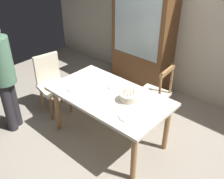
{
  "coord_description": "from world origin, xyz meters",
  "views": [
    {
      "loc": [
        1.96,
        -2.12,
        2.61
      ],
      "look_at": [
        0.05,
        0.0,
        0.85
      ],
      "focal_mm": 41.93,
      "sensor_mm": 36.0,
      "label": 1
    }
  ],
  "objects_px": {
    "birthday_cake": "(129,97)",
    "china_cabinet": "(143,38)",
    "chair_spindle_back": "(154,95)",
    "chair_upholstered": "(51,81)",
    "plate_near_celebrant": "(75,89)",
    "plate_far_side": "(115,86)",
    "person_celebrant": "(3,74)",
    "dining_table": "(109,100)",
    "plate_near_guest": "(128,116)"
  },
  "relations": [
    {
      "from": "plate_far_side",
      "to": "plate_near_guest",
      "type": "relative_size",
      "value": 1.0
    },
    {
      "from": "plate_near_celebrant",
      "to": "plate_far_side",
      "type": "distance_m",
      "value": 0.55
    },
    {
      "from": "chair_spindle_back",
      "to": "china_cabinet",
      "type": "bearing_deg",
      "value": 136.27
    },
    {
      "from": "plate_near_guest",
      "to": "person_celebrant",
      "type": "relative_size",
      "value": 0.14
    },
    {
      "from": "plate_far_side",
      "to": "china_cabinet",
      "type": "relative_size",
      "value": 0.12
    },
    {
      "from": "birthday_cake",
      "to": "plate_near_guest",
      "type": "xyz_separation_m",
      "value": [
        0.2,
        -0.26,
        -0.04
      ]
    },
    {
      "from": "birthday_cake",
      "to": "plate_far_side",
      "type": "bearing_deg",
      "value": 157.97
    },
    {
      "from": "plate_near_celebrant",
      "to": "chair_spindle_back",
      "type": "bearing_deg",
      "value": 56.33
    },
    {
      "from": "plate_far_side",
      "to": "birthday_cake",
      "type": "bearing_deg",
      "value": -22.03
    },
    {
      "from": "plate_near_guest",
      "to": "china_cabinet",
      "type": "relative_size",
      "value": 0.12
    },
    {
      "from": "birthday_cake",
      "to": "china_cabinet",
      "type": "relative_size",
      "value": 0.15
    },
    {
      "from": "birthday_cake",
      "to": "china_cabinet",
      "type": "distance_m",
      "value": 1.75
    },
    {
      "from": "chair_spindle_back",
      "to": "chair_upholstered",
      "type": "bearing_deg",
      "value": -148.84
    },
    {
      "from": "birthday_cake",
      "to": "plate_far_side",
      "type": "xyz_separation_m",
      "value": [
        -0.36,
        0.15,
        -0.04
      ]
    },
    {
      "from": "plate_near_celebrant",
      "to": "chair_spindle_back",
      "type": "xyz_separation_m",
      "value": [
        0.65,
        0.98,
        -0.3
      ]
    },
    {
      "from": "plate_near_guest",
      "to": "chair_spindle_back",
      "type": "distance_m",
      "value": 1.06
    },
    {
      "from": "birthday_cake",
      "to": "person_celebrant",
      "type": "bearing_deg",
      "value": -151.5
    },
    {
      "from": "chair_spindle_back",
      "to": "chair_upholstered",
      "type": "height_order",
      "value": "same"
    },
    {
      "from": "plate_near_guest",
      "to": "chair_upholstered",
      "type": "xyz_separation_m",
      "value": [
        -1.68,
        0.13,
        -0.22
      ]
    },
    {
      "from": "plate_far_side",
      "to": "chair_upholstered",
      "type": "height_order",
      "value": "chair_upholstered"
    },
    {
      "from": "dining_table",
      "to": "plate_far_side",
      "type": "bearing_deg",
      "value": 111.54
    },
    {
      "from": "plate_near_guest",
      "to": "chair_spindle_back",
      "type": "height_order",
      "value": "chair_spindle_back"
    },
    {
      "from": "plate_near_celebrant",
      "to": "chair_spindle_back",
      "type": "height_order",
      "value": "chair_spindle_back"
    },
    {
      "from": "plate_near_guest",
      "to": "chair_spindle_back",
      "type": "bearing_deg",
      "value": 105.62
    },
    {
      "from": "birthday_cake",
      "to": "china_cabinet",
      "type": "xyz_separation_m",
      "value": [
        -0.89,
        1.5,
        0.15
      ]
    },
    {
      "from": "plate_far_side",
      "to": "chair_upholstered",
      "type": "distance_m",
      "value": 1.17
    },
    {
      "from": "dining_table",
      "to": "plate_near_guest",
      "type": "relative_size",
      "value": 7.33
    },
    {
      "from": "birthday_cake",
      "to": "person_celebrant",
      "type": "height_order",
      "value": "person_celebrant"
    },
    {
      "from": "birthday_cake",
      "to": "chair_upholstered",
      "type": "distance_m",
      "value": 1.5
    },
    {
      "from": "plate_near_celebrant",
      "to": "dining_table",
      "type": "bearing_deg",
      "value": 24.73
    },
    {
      "from": "chair_upholstered",
      "to": "person_celebrant",
      "type": "xyz_separation_m",
      "value": [
        -0.06,
        -0.7,
        0.39
      ]
    },
    {
      "from": "dining_table",
      "to": "person_celebrant",
      "type": "bearing_deg",
      "value": -148.29
    },
    {
      "from": "dining_table",
      "to": "chair_upholstered",
      "type": "xyz_separation_m",
      "value": [
        -1.19,
        -0.07,
        -0.12
      ]
    },
    {
      "from": "birthday_cake",
      "to": "plate_near_celebrant",
      "type": "height_order",
      "value": "birthday_cake"
    },
    {
      "from": "plate_near_celebrant",
      "to": "person_celebrant",
      "type": "bearing_deg",
      "value": -144.85
    },
    {
      "from": "dining_table",
      "to": "person_celebrant",
      "type": "height_order",
      "value": "person_celebrant"
    },
    {
      "from": "dining_table",
      "to": "chair_spindle_back",
      "type": "xyz_separation_m",
      "value": [
        0.21,
        0.78,
        -0.2
      ]
    },
    {
      "from": "plate_near_celebrant",
      "to": "china_cabinet",
      "type": "xyz_separation_m",
      "value": [
        -0.16,
        1.76,
        0.2
      ]
    },
    {
      "from": "plate_far_side",
      "to": "person_celebrant",
      "type": "xyz_separation_m",
      "value": [
        -1.17,
        -0.98,
        0.17
      ]
    },
    {
      "from": "birthday_cake",
      "to": "person_celebrant",
      "type": "relative_size",
      "value": 0.17
    },
    {
      "from": "dining_table",
      "to": "plate_near_guest",
      "type": "xyz_separation_m",
      "value": [
        0.48,
        -0.2,
        0.1
      ]
    },
    {
      "from": "person_celebrant",
      "to": "birthday_cake",
      "type": "bearing_deg",
      "value": 28.5
    },
    {
      "from": "plate_near_guest",
      "to": "dining_table",
      "type": "bearing_deg",
      "value": 157.11
    },
    {
      "from": "birthday_cake",
      "to": "plate_near_guest",
      "type": "relative_size",
      "value": 1.27
    },
    {
      "from": "plate_near_celebrant",
      "to": "chair_spindle_back",
      "type": "distance_m",
      "value": 1.22
    },
    {
      "from": "plate_near_celebrant",
      "to": "chair_upholstered",
      "type": "height_order",
      "value": "chair_upholstered"
    },
    {
      "from": "plate_near_celebrant",
      "to": "plate_far_side",
      "type": "xyz_separation_m",
      "value": [
        0.36,
        0.41,
        0.0
      ]
    },
    {
      "from": "birthday_cake",
      "to": "dining_table",
      "type": "bearing_deg",
      "value": -168.27
    },
    {
      "from": "plate_near_celebrant",
      "to": "china_cabinet",
      "type": "bearing_deg",
      "value": 95.27
    },
    {
      "from": "plate_far_side",
      "to": "chair_upholstered",
      "type": "relative_size",
      "value": 0.23
    }
  ]
}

